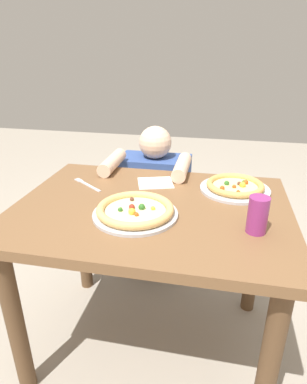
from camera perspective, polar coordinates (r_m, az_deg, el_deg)
ground_plane at (r=1.80m, az=-0.28°, el=-24.19°), size 8.00×8.00×0.00m
dining_table at (r=1.40m, az=-0.34°, el=-6.82°), size 1.11×0.83×0.75m
pizza_near at (r=1.26m, az=-3.15°, el=-3.24°), size 0.33×0.33×0.04m
pizza_far at (r=1.52m, az=13.86°, el=0.90°), size 0.31×0.31×0.04m
drink_cup_colored at (r=1.18m, az=17.49°, el=-3.78°), size 0.07×0.07×0.13m
paper_napkin at (r=1.56m, az=0.33°, el=1.59°), size 0.20×0.18×0.00m
fork at (r=1.57m, az=-11.48°, el=1.33°), size 0.17×0.14×0.00m
diner_seated at (r=2.05m, az=0.24°, el=-3.16°), size 0.43×0.53×0.93m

